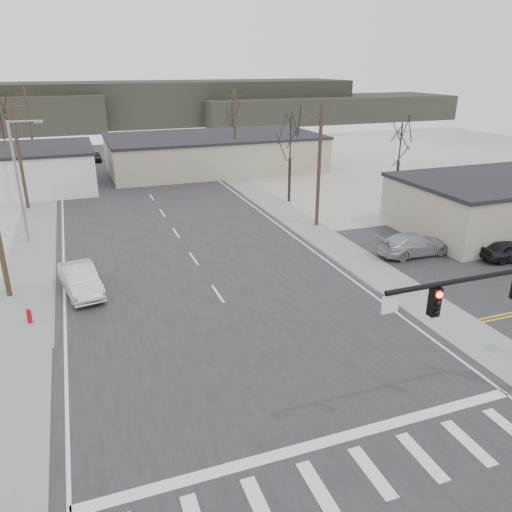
{
  "coord_description": "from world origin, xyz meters",
  "views": [
    {
      "loc": [
        -7.07,
        -17.73,
        12.77
      ],
      "look_at": [
        1.97,
        6.82,
        2.6
      ],
      "focal_mm": 35.0,
      "sensor_mm": 36.0,
      "label": 1
    }
  ],
  "objects_px": {
    "car_far_a": "(181,162)",
    "car_parked_silver": "(414,244)",
    "sedan_crossing": "(81,280)",
    "fire_hydrant": "(29,316)",
    "car_parked_dark_a": "(511,251)",
    "car_far_b": "(96,157)"
  },
  "relations": [
    {
      "from": "fire_hydrant",
      "to": "car_far_a",
      "type": "distance_m",
      "value": 41.59
    },
    {
      "from": "sedan_crossing",
      "to": "car_parked_dark_a",
      "type": "bearing_deg",
      "value": -19.72
    },
    {
      "from": "fire_hydrant",
      "to": "car_far_a",
      "type": "xyz_separation_m",
      "value": [
        16.32,
        38.26,
        0.33
      ]
    },
    {
      "from": "sedan_crossing",
      "to": "car_parked_dark_a",
      "type": "height_order",
      "value": "sedan_crossing"
    },
    {
      "from": "fire_hydrant",
      "to": "car_parked_dark_a",
      "type": "bearing_deg",
      "value": -3.37
    },
    {
      "from": "fire_hydrant",
      "to": "car_far_a",
      "type": "height_order",
      "value": "car_far_a"
    },
    {
      "from": "fire_hydrant",
      "to": "car_parked_silver",
      "type": "height_order",
      "value": "car_parked_silver"
    },
    {
      "from": "car_far_b",
      "to": "car_parked_silver",
      "type": "distance_m",
      "value": 49.04
    },
    {
      "from": "car_far_a",
      "to": "car_far_b",
      "type": "distance_m",
      "value": 13.18
    },
    {
      "from": "car_far_b",
      "to": "car_parked_silver",
      "type": "bearing_deg",
      "value": -66.08
    },
    {
      "from": "fire_hydrant",
      "to": "car_far_b",
      "type": "height_order",
      "value": "car_far_b"
    },
    {
      "from": "fire_hydrant",
      "to": "car_far_b",
      "type": "xyz_separation_m",
      "value": [
        6.22,
        46.73,
        0.21
      ]
    },
    {
      "from": "sedan_crossing",
      "to": "car_parked_silver",
      "type": "xyz_separation_m",
      "value": [
        22.27,
        -1.52,
        -0.06
      ]
    },
    {
      "from": "fire_hydrant",
      "to": "sedan_crossing",
      "type": "xyz_separation_m",
      "value": [
        2.7,
        2.94,
        0.42
      ]
    },
    {
      "from": "car_far_b",
      "to": "sedan_crossing",
      "type": "bearing_deg",
      "value": -93.16
    },
    {
      "from": "car_parked_dark_a",
      "to": "car_parked_silver",
      "type": "distance_m",
      "value": 6.46
    },
    {
      "from": "car_far_a",
      "to": "car_far_b",
      "type": "relative_size",
      "value": 1.41
    },
    {
      "from": "sedan_crossing",
      "to": "car_far_a",
      "type": "height_order",
      "value": "sedan_crossing"
    },
    {
      "from": "fire_hydrant",
      "to": "car_far_b",
      "type": "bearing_deg",
      "value": 82.42
    },
    {
      "from": "fire_hydrant",
      "to": "car_parked_dark_a",
      "type": "height_order",
      "value": "car_parked_dark_a"
    },
    {
      "from": "sedan_crossing",
      "to": "car_parked_silver",
      "type": "height_order",
      "value": "sedan_crossing"
    },
    {
      "from": "car_far_a",
      "to": "car_parked_silver",
      "type": "height_order",
      "value": "car_parked_silver"
    }
  ]
}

